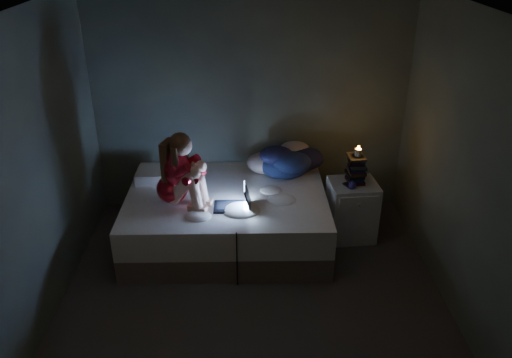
{
  "coord_description": "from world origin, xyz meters",
  "views": [
    {
      "loc": [
        -0.04,
        -3.67,
        3.17
      ],
      "look_at": [
        0.05,
        1.0,
        0.8
      ],
      "focal_mm": 35.54,
      "sensor_mm": 36.0,
      "label": 1
    }
  ],
  "objects_px": {
    "candle": "(358,153)",
    "phone": "(348,185)",
    "laptop": "(232,196)",
    "nightstand": "(351,210)",
    "bed": "(227,216)",
    "woman": "(171,168)"
  },
  "relations": [
    {
      "from": "woman",
      "to": "candle",
      "type": "relative_size",
      "value": 9.93
    },
    {
      "from": "laptop",
      "to": "candle",
      "type": "relative_size",
      "value": 4.66
    },
    {
      "from": "woman",
      "to": "nightstand",
      "type": "distance_m",
      "value": 2.03
    },
    {
      "from": "bed",
      "to": "woman",
      "type": "bearing_deg",
      "value": -159.4
    },
    {
      "from": "woman",
      "to": "phone",
      "type": "height_order",
      "value": "woman"
    },
    {
      "from": "candle",
      "to": "phone",
      "type": "xyz_separation_m",
      "value": [
        -0.1,
        -0.1,
        -0.33
      ]
    },
    {
      "from": "nightstand",
      "to": "laptop",
      "type": "bearing_deg",
      "value": -170.1
    },
    {
      "from": "candle",
      "to": "nightstand",
      "type": "bearing_deg",
      "value": -115.19
    },
    {
      "from": "woman",
      "to": "candle",
      "type": "distance_m",
      "value": 1.96
    },
    {
      "from": "bed",
      "to": "candle",
      "type": "relative_size",
      "value": 26.5
    },
    {
      "from": "woman",
      "to": "candle",
      "type": "xyz_separation_m",
      "value": [
        1.93,
        0.29,
        0.02
      ]
    },
    {
      "from": "nightstand",
      "to": "bed",
      "type": "bearing_deg",
      "value": 176.56
    },
    {
      "from": "bed",
      "to": "nightstand",
      "type": "xyz_separation_m",
      "value": [
        1.37,
        0.04,
        0.04
      ]
    },
    {
      "from": "bed",
      "to": "phone",
      "type": "height_order",
      "value": "phone"
    },
    {
      "from": "candle",
      "to": "phone",
      "type": "height_order",
      "value": "candle"
    },
    {
      "from": "candle",
      "to": "phone",
      "type": "distance_m",
      "value": 0.36
    },
    {
      "from": "nightstand",
      "to": "candle",
      "type": "distance_m",
      "value": 0.67
    },
    {
      "from": "bed",
      "to": "woman",
      "type": "xyz_separation_m",
      "value": [
        -0.54,
        -0.2,
        0.69
      ]
    },
    {
      "from": "bed",
      "to": "candle",
      "type": "distance_m",
      "value": 1.57
    },
    {
      "from": "laptop",
      "to": "nightstand",
      "type": "bearing_deg",
      "value": 15.18
    },
    {
      "from": "woman",
      "to": "laptop",
      "type": "height_order",
      "value": "woman"
    },
    {
      "from": "laptop",
      "to": "candle",
      "type": "distance_m",
      "value": 1.42
    }
  ]
}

